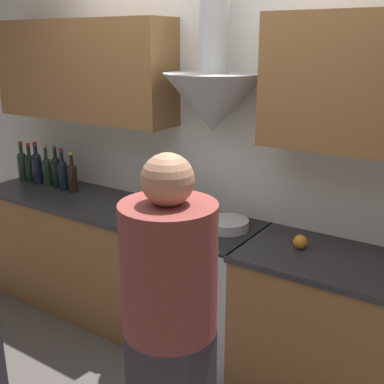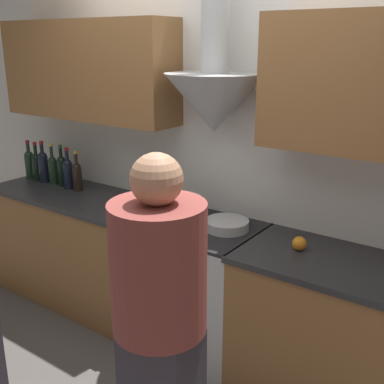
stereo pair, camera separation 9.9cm
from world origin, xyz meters
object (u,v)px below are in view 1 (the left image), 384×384
at_px(wine_bottle_5, 63,173).
at_px(wine_bottle_6, 72,176).
at_px(wine_bottle_4, 56,170).
at_px(stock_pot, 182,208).
at_px(wine_bottle_3, 47,170).
at_px(orange_fruit, 300,242).
at_px(mixing_bowl, 227,224).
at_px(stove_range, 201,288).
at_px(person_foreground_right, 170,336).
at_px(wine_bottle_0, 22,164).
at_px(wine_bottle_2, 37,166).
at_px(wine_bottle_1, 30,166).

distance_m(wine_bottle_5, wine_bottle_6, 0.10).
xyz_separation_m(wine_bottle_4, wine_bottle_6, (0.20, -0.02, -0.01)).
xyz_separation_m(wine_bottle_4, stock_pot, (1.25, -0.06, -0.06)).
distance_m(wine_bottle_3, orange_fruit, 2.17).
bearing_deg(mixing_bowl, wine_bottle_3, 179.06).
distance_m(stove_range, wine_bottle_6, 1.34).
distance_m(wine_bottle_3, person_foreground_right, 2.36).
bearing_deg(orange_fruit, wine_bottle_0, 178.74).
distance_m(wine_bottle_4, person_foreground_right, 2.27).
height_order(wine_bottle_0, wine_bottle_2, wine_bottle_2).
xyz_separation_m(wine_bottle_3, wine_bottle_4, (0.10, 0.01, 0.01)).
distance_m(wine_bottle_0, orange_fruit, 2.46).
relative_size(stove_range, wine_bottle_5, 2.70).
bearing_deg(stove_range, wine_bottle_6, 177.16).
relative_size(stock_pot, mixing_bowl, 0.88).
xyz_separation_m(mixing_bowl, person_foreground_right, (0.38, -1.12, -0.02)).
height_order(stove_range, wine_bottle_6, wine_bottle_6).
height_order(wine_bottle_2, orange_fruit, wine_bottle_2).
distance_m(orange_fruit, person_foreground_right, 1.10).
height_order(stove_range, mixing_bowl, mixing_bowl).
bearing_deg(wine_bottle_0, mixing_bowl, -0.68).
height_order(wine_bottle_0, wine_bottle_4, wine_bottle_4).
relative_size(wine_bottle_0, mixing_bowl, 1.18).
height_order(wine_bottle_4, mixing_bowl, wine_bottle_4).
distance_m(wine_bottle_0, wine_bottle_6, 0.60).
bearing_deg(mixing_bowl, person_foreground_right, -71.25).
bearing_deg(wine_bottle_2, mixing_bowl, -0.70).
relative_size(wine_bottle_3, wine_bottle_4, 1.01).
xyz_separation_m(stove_range, wine_bottle_3, (-1.51, 0.07, 0.57)).
bearing_deg(wine_bottle_5, stove_range, -2.39).
xyz_separation_m(stock_pot, mixing_bowl, (0.32, 0.02, -0.05)).
height_order(wine_bottle_2, wine_bottle_5, wine_bottle_2).
bearing_deg(wine_bottle_1, wine_bottle_5, -1.38).
xyz_separation_m(wine_bottle_5, stock_pot, (1.15, -0.03, -0.05)).
distance_m(wine_bottle_2, wine_bottle_4, 0.21).
xyz_separation_m(wine_bottle_0, wine_bottle_1, (0.10, -0.00, -0.00)).
xyz_separation_m(wine_bottle_1, person_foreground_right, (2.25, -1.14, -0.12)).
height_order(stove_range, wine_bottle_2, wine_bottle_2).
relative_size(wine_bottle_6, mixing_bowl, 1.15).
distance_m(wine_bottle_2, orange_fruit, 2.28).
bearing_deg(wine_bottle_3, stove_range, -2.70).
xyz_separation_m(wine_bottle_0, wine_bottle_3, (0.30, 0.00, -0.00)).
height_order(wine_bottle_6, mixing_bowl, wine_bottle_6).
xyz_separation_m(wine_bottle_1, wine_bottle_2, (0.09, 0.00, 0.01)).
height_order(stove_range, wine_bottle_1, wine_bottle_1).
bearing_deg(wine_bottle_6, wine_bottle_4, 174.46).
relative_size(wine_bottle_2, stock_pot, 1.42).
height_order(stock_pot, person_foreground_right, person_foreground_right).
relative_size(wine_bottle_1, mixing_bowl, 1.18).
bearing_deg(orange_fruit, stock_pot, 179.36).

